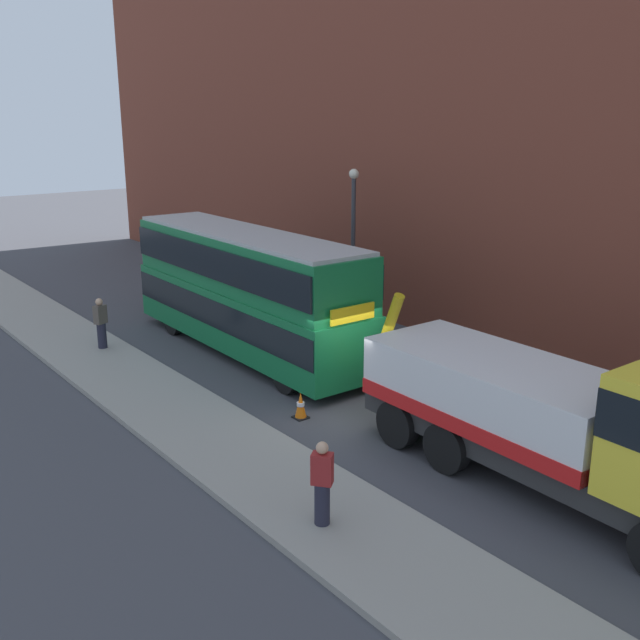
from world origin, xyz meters
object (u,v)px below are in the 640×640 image
Objects in this scene: recovery_tow_truck at (566,418)px; double_decker_bus at (246,287)px; pedestrian_bystander at (322,484)px; pedestrian_onlooker at (101,324)px; traffic_cone_near_bus at (301,406)px; street_lamp at (353,235)px.

recovery_tow_truck is 12.13m from double_decker_bus.
double_decker_bus is at bearing 26.35° from pedestrian_bystander.
pedestrian_onlooker and pedestrian_bystander have the same top height.
pedestrian_onlooker is at bearing -164.72° from recovery_tow_truck.
pedestrian_bystander is 2.38× the size of traffic_cone_near_bus.
pedestrian_bystander is at bearing -24.20° from double_decker_bus.
street_lamp is at bearing 8.62° from pedestrian_bystander.
street_lamp is at bearing 130.49° from traffic_cone_near_bus.
pedestrian_onlooker is at bearing -126.47° from double_decker_bus.
recovery_tow_truck is 13.19m from street_lamp.
double_decker_bus is at bearing -89.04° from street_lamp.
double_decker_bus is 4.87m from street_lamp.
traffic_cone_near_bus is at bearing -163.06° from recovery_tow_truck.
pedestrian_onlooker is 0.29× the size of street_lamp.
street_lamp is (-0.08, 4.71, 1.24)m from double_decker_bus.
pedestrian_bystander is (10.08, -4.74, -1.25)m from double_decker_bus.
pedestrian_bystander is at bearing -112.28° from recovery_tow_truck.
recovery_tow_truck is 5.21m from pedestrian_bystander.
recovery_tow_truck is at bearing -21.13° from street_lamp.
double_decker_bus reaches higher than traffic_cone_near_bus.
pedestrian_bystander is (-2.04, -4.73, -0.77)m from recovery_tow_truck.
recovery_tow_truck is 0.92× the size of double_decker_bus.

